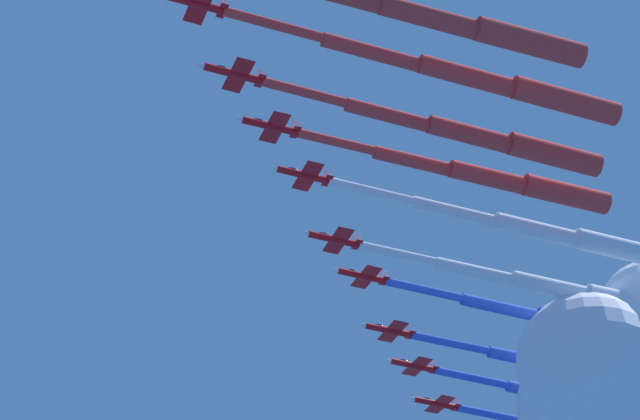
# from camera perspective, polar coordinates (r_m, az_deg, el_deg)

# --- Properties ---
(jet_lead) EXTENTS (64.50, 24.32, 4.25)m
(jet_lead) POSITION_cam_1_polar(r_m,az_deg,el_deg) (183.68, 5.05, 8.05)
(jet_lead) COLOR red
(jet_port_inner) EXTENTS (67.50, 24.31, 4.21)m
(jet_port_inner) POSITION_cam_1_polar(r_m,az_deg,el_deg) (194.42, 6.66, 5.57)
(jet_port_inner) COLOR red
(jet_starboard_inner) EXTENTS (61.15, 22.44, 4.23)m
(jet_starboard_inner) POSITION_cam_1_polar(r_m,az_deg,el_deg) (200.50, 6.65, 3.14)
(jet_starboard_inner) COLOR red
(jet_port_mid) EXTENTS (58.75, 22.77, 4.21)m
(jet_port_mid) POSITION_cam_1_polar(r_m,az_deg,el_deg) (209.34, 7.37, 1.34)
(jet_port_mid) COLOR red
(jet_starboard_mid) EXTENTS (66.75, 24.42, 4.13)m
(jet_starboard_mid) POSITION_cam_1_polar(r_m,az_deg,el_deg) (221.54, 9.50, -0.91)
(jet_starboard_mid) COLOR red
(jet_port_outer) EXTENTS (63.69, 24.09, 4.15)m
(jet_port_outer) POSITION_cam_1_polar(r_m,az_deg,el_deg) (228.02, 10.03, -3.28)
(jet_port_outer) COLOR red
(jet_starboard_outer) EXTENTS (66.57, 24.21, 4.21)m
(jet_starboard_outer) POSITION_cam_1_polar(r_m,az_deg,el_deg) (240.19, 11.09, -4.79)
(jet_starboard_outer) COLOR red
(jet_trail_port) EXTENTS (68.55, 25.61, 4.16)m
(jet_trail_port) POSITION_cam_1_polar(r_m,az_deg,el_deg) (249.10, 12.25, -6.87)
(jet_trail_port) COLOR red
(jet_trail_starboard) EXTENTS (68.01, 24.59, 4.20)m
(jet_trail_starboard) POSITION_cam_1_polar(r_m,az_deg,el_deg) (260.12, 12.70, -8.22)
(jet_trail_starboard) COLOR red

